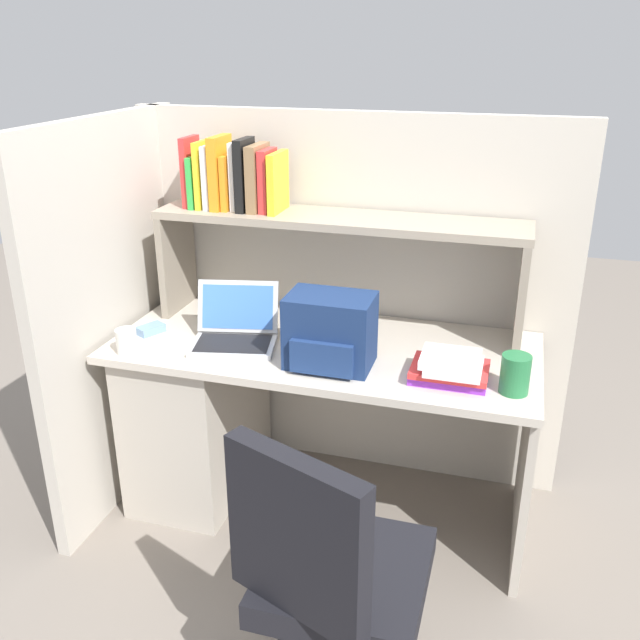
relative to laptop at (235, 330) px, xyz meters
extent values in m
plane|color=slate|center=(0.33, 0.08, -0.78)|extent=(8.00, 8.00, 0.00)
cube|color=beige|center=(0.33, 0.08, -0.07)|extent=(1.60, 0.70, 0.03)
cube|color=#B6AD9F|center=(-0.22, 0.08, -0.43)|extent=(0.40, 0.64, 0.70)
cube|color=#B6AD9F|center=(1.11, 0.08, -0.43)|extent=(0.03, 0.64, 0.70)
cube|color=#BCB5A8|center=(0.33, 0.46, -0.01)|extent=(1.84, 0.05, 1.55)
cube|color=#BCB5A8|center=(-0.52, 0.03, -0.01)|extent=(0.05, 1.06, 1.55)
cube|color=gray|center=(-0.37, 0.28, 0.16)|extent=(0.03, 0.28, 0.42)
cube|color=gray|center=(1.03, 0.28, 0.16)|extent=(0.03, 0.28, 0.42)
cube|color=gray|center=(0.33, 0.28, 0.38)|extent=(1.44, 0.28, 0.03)
cube|color=red|center=(-0.28, 0.28, 0.54)|extent=(0.02, 0.14, 0.27)
cube|color=green|center=(-0.25, 0.28, 0.50)|extent=(0.02, 0.16, 0.20)
cube|color=yellow|center=(-0.22, 0.28, 0.53)|extent=(0.02, 0.16, 0.26)
cube|color=white|center=(-0.19, 0.29, 0.52)|extent=(0.03, 0.17, 0.25)
cube|color=orange|center=(-0.15, 0.27, 0.54)|extent=(0.04, 0.16, 0.28)
cube|color=orange|center=(-0.11, 0.28, 0.51)|extent=(0.02, 0.16, 0.21)
cube|color=white|center=(-0.08, 0.29, 0.53)|extent=(0.02, 0.14, 0.26)
cube|color=black|center=(-0.05, 0.27, 0.54)|extent=(0.03, 0.15, 0.27)
cube|color=olive|center=(0.00, 0.29, 0.53)|extent=(0.04, 0.18, 0.25)
cube|color=red|center=(0.04, 0.28, 0.52)|extent=(0.03, 0.14, 0.24)
cube|color=yellow|center=(0.08, 0.28, 0.51)|extent=(0.03, 0.18, 0.23)
cube|color=#B7BABF|center=(0.01, -0.04, -0.04)|extent=(0.35, 0.28, 0.02)
cube|color=black|center=(0.01, -0.05, -0.03)|extent=(0.30, 0.23, 0.00)
cube|color=#B7BABF|center=(-0.02, 0.07, 0.07)|extent=(0.32, 0.14, 0.19)
cube|color=#3F72CC|center=(-0.01, 0.07, 0.07)|extent=(0.28, 0.11, 0.16)
cube|color=navy|center=(0.39, -0.08, 0.08)|extent=(0.30, 0.20, 0.26)
cube|color=navy|center=(0.39, -0.18, 0.02)|extent=(0.22, 0.04, 0.12)
cube|color=#7299C6|center=(-0.36, -0.01, -0.03)|extent=(0.10, 0.12, 0.03)
cylinder|color=white|center=(-0.35, -0.20, 0.00)|extent=(0.08, 0.08, 0.09)
cylinder|color=#26723F|center=(1.03, -0.11, 0.02)|extent=(0.10, 0.10, 0.13)
cube|color=purple|center=(0.81, -0.09, -0.04)|extent=(0.26, 0.15, 0.03)
cube|color=red|center=(0.82, -0.08, -0.01)|extent=(0.26, 0.19, 0.02)
cube|color=white|center=(0.83, -0.10, 0.01)|extent=(0.19, 0.19, 0.02)
cube|color=white|center=(0.82, -0.09, 0.03)|extent=(0.20, 0.17, 0.03)
cylinder|color=#262628|center=(0.64, -0.78, -0.54)|extent=(0.05, 0.05, 0.41)
cube|color=black|center=(0.64, -0.78, -0.33)|extent=(0.44, 0.44, 0.08)
cube|color=black|center=(0.56, -0.97, -0.07)|extent=(0.39, 0.20, 0.44)
camera|label=1|loc=(0.99, -2.22, 1.03)|focal=38.91mm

